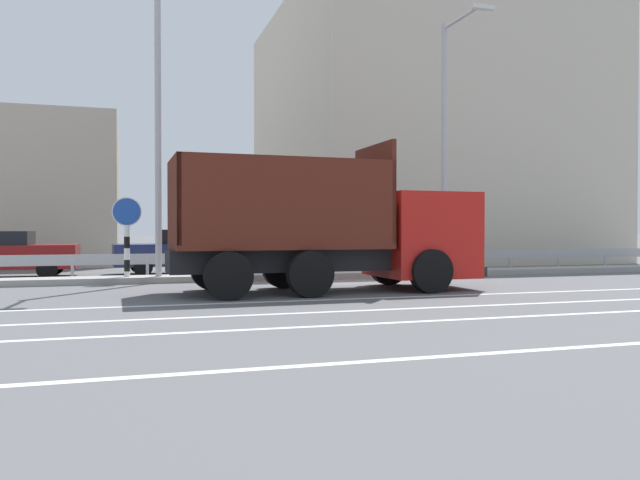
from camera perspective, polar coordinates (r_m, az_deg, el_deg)
name	(u,v)px	position (r m, az deg, el deg)	size (l,w,h in m)	color
ground_plane	(344,283)	(17.71, 2.18, -3.92)	(320.00, 320.00, 0.00)	#565659
lane_strip_0	(349,299)	(13.54, 2.67, -5.40)	(53.38, 0.16, 0.01)	silver
lane_strip_1	(384,310)	(11.79, 5.85, -6.35)	(53.38, 0.16, 0.01)	silver
lane_strip_2	(422,321)	(10.38, 9.28, -7.35)	(53.38, 0.16, 0.01)	silver
lane_strip_3	(519,351)	(8.14, 17.71, -9.67)	(53.38, 0.16, 0.01)	silver
median_island	(325,275)	(19.34, 0.46, -3.25)	(29.36, 1.10, 0.18)	gray
median_guardrail	(315,258)	(20.36, -0.48, -1.68)	(53.38, 0.09, 0.78)	#9EA0A5
dump_truck	(360,239)	(15.49, 3.72, 0.13)	(7.57, 2.83, 3.61)	red
median_road_sign	(127,237)	(18.37, -17.24, 0.29)	(0.81, 0.16, 2.42)	white
street_lamp_1	(158,113)	(18.38, -14.61, 11.15)	(0.72, 1.83, 8.67)	#ADADB2
street_lamp_2	(447,134)	(20.86, 11.58, 9.50)	(0.70, 2.44, 8.22)	#ADADB2
parked_car_2	(4,254)	(21.71, -26.91, -1.14)	(4.28, 2.05, 1.46)	maroon
parked_car_3	(185,251)	(21.79, -12.22, -1.02)	(4.75, 2.14, 1.51)	navy
parked_car_4	(339,252)	(22.71, 1.75, -1.12)	(3.95, 2.10, 1.32)	black
background_building_1	(417,138)	(33.35, 8.87, 9.23)	(14.35, 14.76, 12.65)	beige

